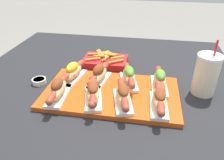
% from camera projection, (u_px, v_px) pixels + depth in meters
% --- Properties ---
extents(patio_table, '(1.23, 1.20, 0.73)m').
position_uv_depth(patio_table, '(105.00, 140.00, 1.16)').
color(patio_table, '#232326').
rests_on(patio_table, ground_plane).
extents(serving_tray, '(0.53, 0.31, 0.02)m').
position_uv_depth(serving_tray, '(111.00, 93.00, 0.88)').
color(serving_tray, '#CC4C14').
rests_on(serving_tray, patio_table).
extents(hot_dog_0, '(0.07, 0.20, 0.08)m').
position_uv_depth(hot_dog_0, '(58.00, 89.00, 0.82)').
color(hot_dog_0, white).
rests_on(hot_dog_0, serving_tray).
extents(hot_dog_1, '(0.10, 0.20, 0.07)m').
position_uv_depth(hot_dog_1, '(92.00, 92.00, 0.80)').
color(hot_dog_1, white).
rests_on(hot_dog_1, serving_tray).
extents(hot_dog_2, '(0.10, 0.20, 0.07)m').
position_uv_depth(hot_dog_2, '(123.00, 95.00, 0.79)').
color(hot_dog_2, white).
rests_on(hot_dog_2, serving_tray).
extents(hot_dog_3, '(0.07, 0.20, 0.07)m').
position_uv_depth(hot_dog_3, '(159.00, 99.00, 0.77)').
color(hot_dog_3, white).
rests_on(hot_dog_3, serving_tray).
extents(hot_dog_4, '(0.08, 0.20, 0.08)m').
position_uv_depth(hot_dog_4, '(73.00, 72.00, 0.94)').
color(hot_dog_4, white).
rests_on(hot_dog_4, serving_tray).
extents(hot_dog_5, '(0.08, 0.20, 0.08)m').
position_uv_depth(hot_dog_5, '(99.00, 75.00, 0.92)').
color(hot_dog_5, white).
rests_on(hot_dog_5, serving_tray).
extents(hot_dog_6, '(0.10, 0.20, 0.07)m').
position_uv_depth(hot_dog_6, '(129.00, 76.00, 0.91)').
color(hot_dog_6, white).
rests_on(hot_dog_6, serving_tray).
extents(hot_dog_7, '(0.07, 0.20, 0.08)m').
position_uv_depth(hot_dog_7, '(160.00, 80.00, 0.88)').
color(hot_dog_7, white).
rests_on(hot_dog_7, serving_tray).
extents(sauce_bowl, '(0.06, 0.06, 0.02)m').
position_uv_depth(sauce_bowl, '(39.00, 81.00, 0.95)').
color(sauce_bowl, white).
rests_on(sauce_bowl, patio_table).
extents(drink_cup, '(0.09, 0.09, 0.23)m').
position_uv_depth(drink_cup, '(206.00, 75.00, 0.85)').
color(drink_cup, beige).
rests_on(drink_cup, patio_table).
extents(fries_basket, '(0.22, 0.15, 0.06)m').
position_uv_depth(fries_basket, '(105.00, 61.00, 1.11)').
color(fries_basket, red).
rests_on(fries_basket, patio_table).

